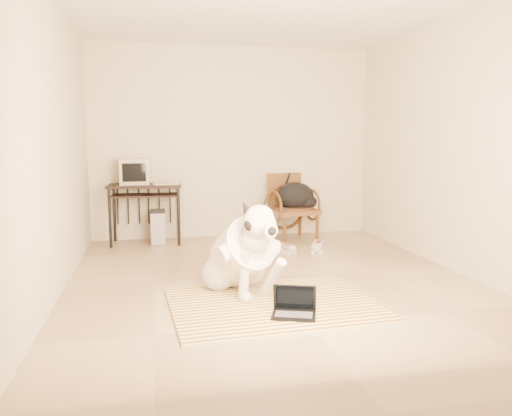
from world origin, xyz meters
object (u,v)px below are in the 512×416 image
object	(u,v)px
laptop	(294,308)
backpack	(297,197)
crt_monitor	(134,172)
dog	(243,254)
rattan_chair	(291,207)
pc_tower	(158,227)
computer_desk	(145,193)

from	to	relation	value
laptop	backpack	distance (m)	3.15
crt_monitor	backpack	world-z (taller)	crt_monitor
dog	laptop	distance (m)	0.79
dog	backpack	bearing A→B (deg)	62.65
dog	backpack	distance (m)	2.59
dog	rattan_chair	size ratio (longest dim) A/B	1.29
pc_tower	computer_desk	bearing A→B (deg)	-167.51
pc_tower	rattan_chair	distance (m)	1.86
crt_monitor	computer_desk	bearing A→B (deg)	-23.21
computer_desk	pc_tower	size ratio (longest dim) A/B	2.11
dog	laptop	xyz separation A→B (m)	(0.29, -0.68, -0.29)
rattan_chair	computer_desk	bearing A→B (deg)	177.06
computer_desk	crt_monitor	distance (m)	0.32
backpack	pc_tower	bearing A→B (deg)	174.52
laptop	backpack	xyz separation A→B (m)	(0.90, 2.97, 0.52)
computer_desk	laptop	bearing A→B (deg)	-69.34
dog	rattan_chair	world-z (taller)	dog
pc_tower	backpack	size ratio (longest dim) A/B	0.85
laptop	rattan_chair	world-z (taller)	rattan_chair
pc_tower	dog	bearing A→B (deg)	-73.66
laptop	dog	bearing A→B (deg)	113.12
crt_monitor	backpack	size ratio (longest dim) A/B	0.73
laptop	pc_tower	xyz separation A→B (m)	(-1.02, 3.16, 0.14)
pc_tower	backpack	xyz separation A→B (m)	(1.91, -0.18, 0.38)
rattan_chair	backpack	distance (m)	0.16
dog	laptop	world-z (taller)	dog
crt_monitor	rattan_chair	size ratio (longest dim) A/B	0.44
crt_monitor	pc_tower	world-z (taller)	crt_monitor
laptop	crt_monitor	distance (m)	3.56
crt_monitor	backpack	xyz separation A→B (m)	(2.21, -0.21, -0.37)
computer_desk	backpack	size ratio (longest dim) A/B	1.78
dog	pc_tower	bearing A→B (deg)	106.34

